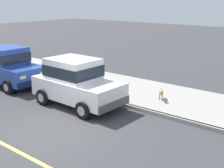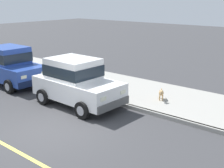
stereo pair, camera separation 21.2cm
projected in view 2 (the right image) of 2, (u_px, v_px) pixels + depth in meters
The scene contains 7 objects.
ground_plane at pixel (53, 129), 9.85m from camera, with size 80.00×80.00×0.00m, color #38383A.
curb at pixel (114, 102), 12.20m from camera, with size 0.16×64.00×0.14m, color gray.
sidewalk at pixel (140, 92), 13.53m from camera, with size 3.60×64.00×0.14m, color #99968E.
lane_centre_line at pixel (9, 147), 8.67m from camera, with size 0.12×57.60×0.01m, color #E0D64C.
car_white_hatchback at pixel (76, 81), 11.86m from camera, with size 2.02×3.84×1.88m.
car_blue_hatchback at pixel (10, 65), 14.71m from camera, with size 2.01×3.83×1.88m.
dog_tan at pixel (161, 93), 12.20m from camera, with size 0.69×0.43×0.49m.
Camera 2 is at (-5.72, -7.30, 4.14)m, focal length 48.17 mm.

